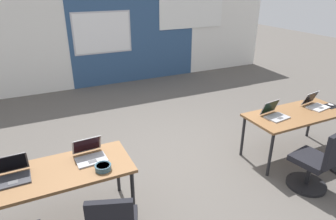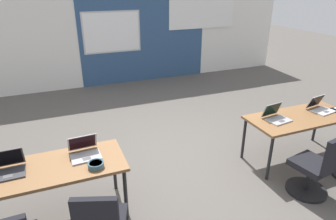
{
  "view_description": "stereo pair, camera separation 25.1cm",
  "coord_description": "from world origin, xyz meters",
  "px_view_note": "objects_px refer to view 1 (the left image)",
  "views": [
    {
      "loc": [
        -1.79,
        -3.46,
        2.57
      ],
      "look_at": [
        -0.05,
        0.19,
        0.8
      ],
      "focal_mm": 31.55,
      "sensor_mm": 36.0,
      "label": 1
    },
    {
      "loc": [
        -1.56,
        -3.56,
        2.57
      ],
      "look_at": [
        -0.05,
        0.19,
        0.8
      ],
      "focal_mm": 31.55,
      "sensor_mm": 36.0,
      "label": 2
    }
  ],
  "objects_px": {
    "laptop_near_left_inner": "(90,154)",
    "laptop_near_right_end": "(315,104)",
    "laptop_near_left_end": "(12,174)",
    "laptop_near_right_inner": "(275,114)",
    "mouse_near_right_end": "(331,105)",
    "snack_bowl": "(103,167)",
    "desk_near_left": "(56,176)",
    "desk_near_right": "(296,117)",
    "chair_near_right_inner": "(316,165)"
  },
  "relations": [
    {
      "from": "desk_near_right",
      "to": "snack_bowl",
      "type": "height_order",
      "value": "snack_bowl"
    },
    {
      "from": "mouse_near_right_end",
      "to": "chair_near_right_inner",
      "type": "bearing_deg",
      "value": -146.52
    },
    {
      "from": "laptop_near_right_inner",
      "to": "chair_near_right_inner",
      "type": "bearing_deg",
      "value": -97.72
    },
    {
      "from": "laptop_near_right_inner",
      "to": "mouse_near_right_end",
      "type": "relative_size",
      "value": 3.32
    },
    {
      "from": "desk_near_right",
      "to": "laptop_near_left_end",
      "type": "distance_m",
      "value": 3.91
    },
    {
      "from": "chair_near_right_inner",
      "to": "mouse_near_right_end",
      "type": "distance_m",
      "value": 1.39
    },
    {
      "from": "mouse_near_right_end",
      "to": "snack_bowl",
      "type": "xyz_separation_m",
      "value": [
        -3.74,
        -0.15,
        0.01
      ]
    },
    {
      "from": "desk_near_right",
      "to": "laptop_near_left_end",
      "type": "relative_size",
      "value": 4.77
    },
    {
      "from": "laptop_near_left_end",
      "to": "laptop_near_right_inner",
      "type": "distance_m",
      "value": 3.5
    },
    {
      "from": "desk_near_right",
      "to": "laptop_near_right_inner",
      "type": "distance_m",
      "value": 0.43
    },
    {
      "from": "desk_near_left",
      "to": "snack_bowl",
      "type": "distance_m",
      "value": 0.51
    },
    {
      "from": "laptop_near_left_end",
      "to": "snack_bowl",
      "type": "xyz_separation_m",
      "value": [
        0.87,
        -0.25,
        -0.01
      ]
    },
    {
      "from": "desk_near_right",
      "to": "mouse_near_right_end",
      "type": "height_order",
      "value": "mouse_near_right_end"
    },
    {
      "from": "laptop_near_left_inner",
      "to": "laptop_near_left_end",
      "type": "bearing_deg",
      "value": 179.9
    },
    {
      "from": "desk_near_right",
      "to": "mouse_near_right_end",
      "type": "relative_size",
      "value": 14.45
    },
    {
      "from": "desk_near_left",
      "to": "laptop_near_right_end",
      "type": "xyz_separation_m",
      "value": [
        3.95,
        0.05,
        0.11
      ]
    },
    {
      "from": "laptop_near_left_inner",
      "to": "snack_bowl",
      "type": "distance_m",
      "value": 0.3
    },
    {
      "from": "laptop_near_left_inner",
      "to": "mouse_near_right_end",
      "type": "bearing_deg",
      "value": -4.93
    },
    {
      "from": "laptop_near_right_inner",
      "to": "laptop_near_right_end",
      "type": "relative_size",
      "value": 0.98
    },
    {
      "from": "chair_near_right_inner",
      "to": "laptop_near_right_end",
      "type": "relative_size",
      "value": 2.46
    },
    {
      "from": "mouse_near_right_end",
      "to": "laptop_near_left_inner",
      "type": "xyz_separation_m",
      "value": [
        -3.82,
        0.13,
        0.03
      ]
    },
    {
      "from": "laptop_near_left_end",
      "to": "mouse_near_right_end",
      "type": "height_order",
      "value": "laptop_near_left_end"
    },
    {
      "from": "desk_near_right",
      "to": "laptop_near_right_end",
      "type": "relative_size",
      "value": 4.28
    },
    {
      "from": "laptop_near_right_inner",
      "to": "desk_near_right",
      "type": "bearing_deg",
      "value": -14.14
    },
    {
      "from": "laptop_near_right_end",
      "to": "laptop_near_left_end",
      "type": "bearing_deg",
      "value": 171.18
    },
    {
      "from": "desk_near_left",
      "to": "chair_near_right_inner",
      "type": "bearing_deg",
      "value": -14.09
    },
    {
      "from": "laptop_near_left_end",
      "to": "laptop_near_right_inner",
      "type": "bearing_deg",
      "value": -1.32
    },
    {
      "from": "chair_near_right_inner",
      "to": "laptop_near_left_inner",
      "type": "distance_m",
      "value": 2.87
    },
    {
      "from": "desk_near_right",
      "to": "laptop_near_left_inner",
      "type": "bearing_deg",
      "value": 178.19
    },
    {
      "from": "chair_near_right_inner",
      "to": "laptop_near_right_end",
      "type": "height_order",
      "value": "laptop_near_right_end"
    },
    {
      "from": "laptop_near_right_inner",
      "to": "mouse_near_right_end",
      "type": "xyz_separation_m",
      "value": [
        1.12,
        -0.08,
        -0.03
      ]
    },
    {
      "from": "desk_near_left",
      "to": "snack_bowl",
      "type": "bearing_deg",
      "value": -22.04
    },
    {
      "from": "laptop_near_right_inner",
      "to": "laptop_near_left_inner",
      "type": "bearing_deg",
      "value": 171.33
    },
    {
      "from": "laptop_near_left_end",
      "to": "desk_near_left",
      "type": "bearing_deg",
      "value": -9.45
    },
    {
      "from": "chair_near_right_inner",
      "to": "mouse_near_right_end",
      "type": "height_order",
      "value": "chair_near_right_inner"
    },
    {
      "from": "laptop_near_left_inner",
      "to": "laptop_near_right_end",
      "type": "bearing_deg",
      "value": -3.66
    },
    {
      "from": "desk_near_left",
      "to": "laptop_near_left_inner",
      "type": "distance_m",
      "value": 0.41
    },
    {
      "from": "laptop_near_right_end",
      "to": "mouse_near_right_end",
      "type": "distance_m",
      "value": 0.28
    },
    {
      "from": "mouse_near_right_end",
      "to": "desk_near_right",
      "type": "bearing_deg",
      "value": 177.15
    },
    {
      "from": "desk_near_left",
      "to": "chair_near_right_inner",
      "type": "height_order",
      "value": "chair_near_right_inner"
    },
    {
      "from": "snack_bowl",
      "to": "laptop_near_left_inner",
      "type": "bearing_deg",
      "value": 105.42
    },
    {
      "from": "chair_near_right_inner",
      "to": "laptop_near_right_inner",
      "type": "bearing_deg",
      "value": -100.32
    },
    {
      "from": "laptop_near_right_inner",
      "to": "snack_bowl",
      "type": "bearing_deg",
      "value": 177.53
    },
    {
      "from": "laptop_near_left_end",
      "to": "laptop_near_right_inner",
      "type": "relative_size",
      "value": 0.91
    },
    {
      "from": "desk_near_left",
      "to": "desk_near_right",
      "type": "height_order",
      "value": "same"
    },
    {
      "from": "laptop_near_right_end",
      "to": "snack_bowl",
      "type": "xyz_separation_m",
      "value": [
        -3.48,
        -0.24,
        -0.01
      ]
    },
    {
      "from": "snack_bowl",
      "to": "desk_near_right",
      "type": "bearing_deg",
      "value": 3.55
    },
    {
      "from": "desk_near_right",
      "to": "laptop_near_right_end",
      "type": "height_order",
      "value": "laptop_near_right_end"
    },
    {
      "from": "desk_near_right",
      "to": "laptop_near_left_inner",
      "type": "height_order",
      "value": "laptop_near_left_inner"
    },
    {
      "from": "desk_near_right",
      "to": "laptop_near_left_inner",
      "type": "relative_size",
      "value": 4.63
    }
  ]
}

